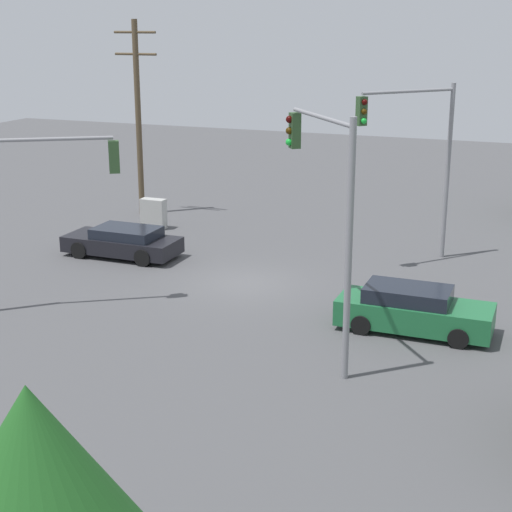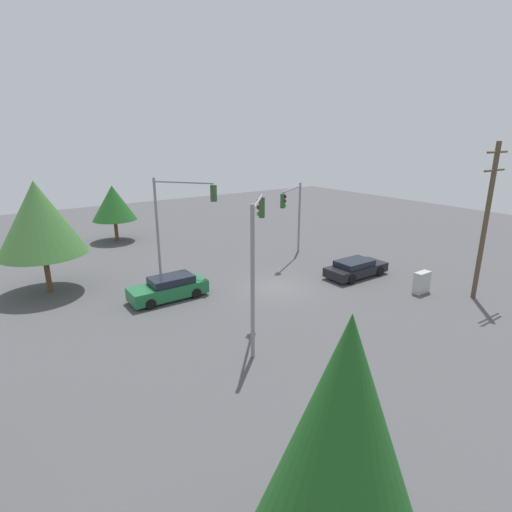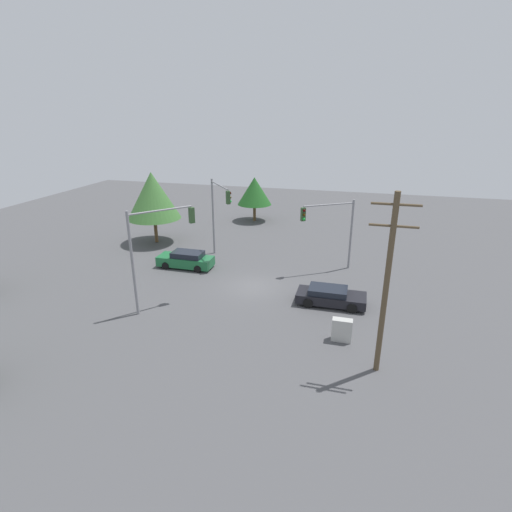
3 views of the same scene
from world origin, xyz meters
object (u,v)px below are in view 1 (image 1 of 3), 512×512
object	(u,v)px
traffic_signal_main	(35,188)
traffic_signal_cross	(417,143)
traffic_signal_aux	(326,192)
sedan_dark	(123,242)
sedan_green	(413,310)
electrical_cabinet	(154,214)

from	to	relation	value
traffic_signal_main	traffic_signal_cross	world-z (taller)	traffic_signal_cross
traffic_signal_aux	traffic_signal_cross	bearing A→B (deg)	-42.05
sedan_dark	sedan_green	bearing A→B (deg)	-106.82
sedan_green	traffic_signal_main	distance (m)	12.59
sedan_green	traffic_signal_cross	distance (m)	8.46
traffic_signal_cross	electrical_cabinet	size ratio (longest dim) A/B	5.04
sedan_green	electrical_cabinet	xyz separation A→B (m)	(13.59, -8.31, 0.00)
sedan_dark	electrical_cabinet	bearing A→B (deg)	13.15
sedan_green	traffic_signal_main	xyz separation A→B (m)	(11.87, 2.46, 3.42)
sedan_dark	traffic_signal_cross	xyz separation A→B (m)	(-11.08, -3.46, 4.18)
sedan_green	traffic_signal_main	world-z (taller)	traffic_signal_main
sedan_green	traffic_signal_aux	world-z (taller)	traffic_signal_aux
sedan_dark	traffic_signal_cross	bearing A→B (deg)	-72.64
sedan_green	traffic_signal_main	size ratio (longest dim) A/B	0.80
sedan_dark	traffic_signal_cross	size ratio (longest dim) A/B	0.68
traffic_signal_main	electrical_cabinet	bearing A→B (deg)	66.78
sedan_dark	electrical_cabinet	distance (m)	4.64
traffic_signal_aux	electrical_cabinet	distance (m)	16.46
sedan_dark	traffic_signal_main	bearing A→B (deg)	-173.89
sedan_green	traffic_signal_aux	bearing A→B (deg)	-37.45
electrical_cabinet	traffic_signal_main	bearing A→B (deg)	99.10
traffic_signal_main	electrical_cabinet	xyz separation A→B (m)	(1.72, -10.76, -3.41)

